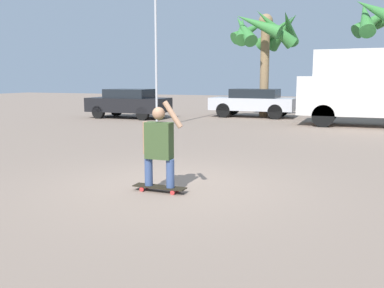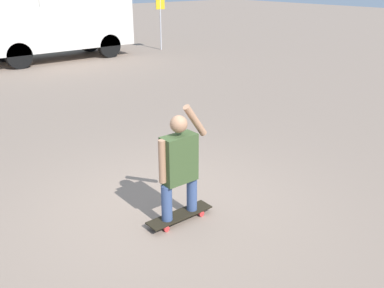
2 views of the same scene
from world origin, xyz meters
TOP-DOWN VIEW (x-y plane):
  - ground_plane at (0.00, 0.00)m, footprint 80.00×80.00m
  - skateboard at (-0.05, -0.45)m, footprint 0.94×0.24m
  - person_skateboarder at (-0.05, -0.45)m, footprint 0.74×0.22m
  - camper_van at (3.58, 11.82)m, footprint 5.67×2.04m
  - street_sign at (7.89, 11.18)m, footprint 0.44×0.06m

SIDE VIEW (x-z plane):
  - ground_plane at x=0.00m, z-range 0.00..0.00m
  - skateboard at x=-0.05m, z-range 0.03..0.12m
  - person_skateboarder at x=-0.05m, z-range 0.11..1.60m
  - street_sign at x=7.89m, z-range 0.32..2.45m
  - camper_van at x=3.58m, z-range 0.14..3.21m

